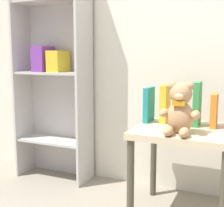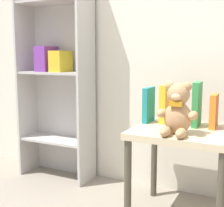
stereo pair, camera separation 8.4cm
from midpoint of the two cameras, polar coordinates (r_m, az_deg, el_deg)
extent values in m
cube|color=silver|center=(2.20, 12.21, 16.75)|extent=(4.80, 0.06, 2.50)
cube|color=#BCB7B2|center=(2.56, -14.45, 5.60)|extent=(0.02, 0.24, 1.62)
cube|color=#BCB7B2|center=(2.24, -3.69, 5.47)|extent=(0.02, 0.24, 1.62)
cube|color=#BCB7B2|center=(2.48, -7.91, 5.70)|extent=(0.57, 0.02, 1.62)
cube|color=#BCB7B2|center=(2.47, -9.13, -6.52)|extent=(0.53, 0.22, 0.02)
cube|color=#BCB7B2|center=(2.39, -9.43, 5.56)|extent=(0.53, 0.22, 0.02)
cube|color=#BCB7B2|center=(2.42, -9.74, 17.90)|extent=(0.53, 0.22, 0.02)
cube|color=purple|center=(2.42, -10.94, 7.99)|extent=(0.10, 0.17, 0.19)
cube|color=gold|center=(2.34, -8.33, 7.63)|extent=(0.10, 0.17, 0.15)
cube|color=beige|center=(1.79, 14.23, -5.09)|extent=(0.54, 0.50, 0.04)
cylinder|color=#494233|center=(1.74, 4.32, -14.48)|extent=(0.04, 0.04, 0.50)
cylinder|color=#494233|center=(1.64, 20.70, -16.53)|extent=(0.04, 0.04, 0.50)
cylinder|color=#494233|center=(2.13, 8.84, -10.20)|extent=(0.04, 0.04, 0.50)
ellipsoid|color=tan|center=(1.65, 13.36, -2.59)|extent=(0.14, 0.11, 0.17)
sphere|color=tan|center=(1.64, 13.51, 1.69)|extent=(0.12, 0.12, 0.12)
sphere|color=tan|center=(1.64, 12.08, 3.18)|extent=(0.05, 0.05, 0.05)
sphere|color=tan|center=(1.62, 15.05, 3.02)|extent=(0.05, 0.05, 0.05)
ellipsoid|color=#F4BB82|center=(1.59, 13.10, 1.20)|extent=(0.05, 0.03, 0.03)
ellipsoid|color=tan|center=(1.66, 10.55, -1.75)|extent=(0.05, 0.09, 0.05)
ellipsoid|color=tan|center=(1.62, 16.06, -2.16)|extent=(0.05, 0.09, 0.05)
ellipsoid|color=tan|center=(1.60, 11.24, -5.07)|extent=(0.05, 0.10, 0.05)
ellipsoid|color=tan|center=(1.58, 14.00, -5.32)|extent=(0.05, 0.10, 0.05)
cube|color=#C68419|center=(1.60, 13.08, -0.07)|extent=(0.06, 0.02, 0.03)
cube|color=teal|center=(1.92, 7.97, -0.24)|extent=(0.03, 0.14, 0.21)
cube|color=gold|center=(1.91, 10.89, -0.10)|extent=(0.04, 0.11, 0.23)
cube|color=#D17093|center=(1.88, 13.57, -0.95)|extent=(0.04, 0.11, 0.19)
cube|color=#33934C|center=(1.86, 16.53, -0.13)|extent=(0.04, 0.15, 0.25)
cube|color=orange|center=(1.85, 19.38, -1.33)|extent=(0.04, 0.14, 0.19)
camera|label=1|loc=(0.04, -88.78, 0.18)|focal=50.00mm
camera|label=2|loc=(0.04, 91.22, -0.18)|focal=50.00mm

